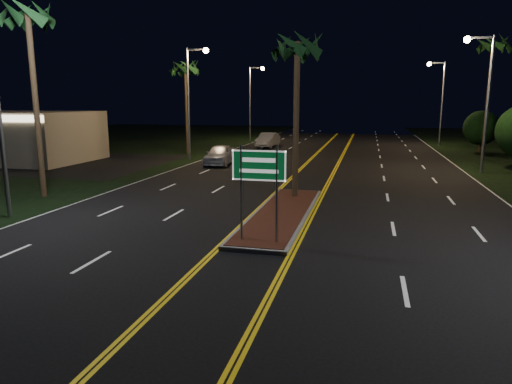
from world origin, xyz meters
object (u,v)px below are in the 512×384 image
(streetlight_left_far, at_px, (253,95))
(palm_left_near, at_px, (28,17))
(shrub_far, at_px, (481,128))
(car_far, at_px, (268,139))
(streetlight_left_mid, at_px, (192,91))
(palm_median, at_px, (297,47))
(streetlight_right_far, at_px, (439,94))
(streetlight_right_mid, at_px, (483,88))
(palm_left_far, at_px, (186,68))
(commercial_building, at_px, (0,136))
(palm_right_far, at_px, (493,46))
(median_island, at_px, (282,214))
(highway_sign, at_px, (259,175))
(car_near, at_px, (220,153))
(streetlight_left_near, at_px, (3,78))

(streetlight_left_far, bearing_deg, palm_left_near, -93.00)
(palm_left_near, xyz_separation_m, shrub_far, (26.30, 28.00, -6.34))
(car_far, bearing_deg, shrub_far, 2.71)
(streetlight_left_mid, height_order, palm_median, streetlight_left_mid)
(streetlight_left_far, relative_size, streetlight_right_far, 1.00)
(streetlight_right_mid, bearing_deg, palm_left_far, 165.63)
(commercial_building, height_order, palm_left_near, palm_left_near)
(palm_left_far, relative_size, palm_right_far, 0.85)
(streetlight_right_mid, relative_size, car_far, 1.71)
(streetlight_left_mid, bearing_deg, streetlight_left_far, 90.00)
(car_far, bearing_deg, median_island, -72.46)
(streetlight_left_far, distance_m, palm_right_far, 27.50)
(palm_left_far, bearing_deg, highway_sign, -63.08)
(streetlight_left_mid, bearing_deg, highway_sign, -63.41)
(streetlight_left_far, distance_m, car_near, 22.86)
(highway_sign, bearing_deg, palm_right_far, 64.80)
(streetlight_left_far, height_order, car_near, streetlight_left_far)
(car_far, bearing_deg, palm_median, -70.72)
(streetlight_right_far, distance_m, palm_left_far, 27.36)
(median_island, relative_size, palm_right_far, 1.00)
(commercial_building, distance_m, shrub_far, 42.90)
(highway_sign, height_order, streetlight_right_far, streetlight_right_far)
(median_island, distance_m, streetlight_right_mid, 19.20)
(palm_left_near, xyz_separation_m, car_far, (5.44, 28.50, -7.80))
(highway_sign, distance_m, palm_left_far, 28.77)
(median_island, relative_size, commercial_building, 0.68)
(streetlight_left_near, distance_m, streetlight_left_far, 40.00)
(commercial_building, height_order, car_near, commercial_building)
(streetlight_left_near, bearing_deg, palm_right_far, 48.00)
(streetlight_right_far, height_order, car_near, streetlight_right_far)
(palm_right_far, bearing_deg, streetlight_right_mid, -105.29)
(commercial_building, distance_m, streetlight_left_far, 28.75)
(highway_sign, bearing_deg, shrub_far, 67.43)
(streetlight_left_far, distance_m, streetlight_right_far, 21.32)
(streetlight_left_mid, distance_m, streetlight_right_far, 27.83)
(palm_median, relative_size, palm_right_far, 0.81)
(median_island, bearing_deg, car_near, 117.21)
(streetlight_right_far, distance_m, palm_median, 33.28)
(highway_sign, relative_size, car_near, 0.60)
(streetlight_left_mid, height_order, streetlight_left_far, same)
(car_near, bearing_deg, palm_left_near, -112.71)
(median_island, relative_size, car_near, 1.92)
(streetlight_left_mid, relative_size, shrub_far, 2.27)
(streetlight_left_near, bearing_deg, car_far, 83.77)
(commercial_building, xyz_separation_m, streetlight_left_mid, (15.39, 4.01, 3.65))
(streetlight_left_near, relative_size, palm_left_near, 0.92)
(commercial_building, bearing_deg, streetlight_right_far, 31.01)
(car_near, bearing_deg, palm_right_far, 18.43)
(palm_median, distance_m, palm_right_far, 23.40)
(streetlight_right_mid, distance_m, car_near, 18.86)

